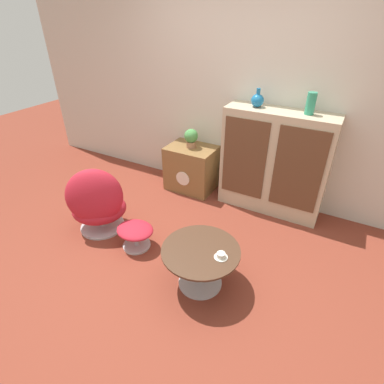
{
  "coord_description": "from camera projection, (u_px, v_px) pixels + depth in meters",
  "views": [
    {
      "loc": [
        1.23,
        -1.76,
        2.14
      ],
      "look_at": [
        -0.01,
        0.49,
        0.55
      ],
      "focal_mm": 28.0,
      "sensor_mm": 36.0,
      "label": 1
    }
  ],
  "objects": [
    {
      "name": "ottoman",
      "position": [
        135.0,
        232.0,
        3.05
      ],
      "size": [
        0.39,
        0.33,
        0.26
      ],
      "color": "#B7B7BC",
      "rests_on": "ground_plane"
    },
    {
      "name": "egg_chair",
      "position": [
        97.0,
        203.0,
        3.2
      ],
      "size": [
        0.79,
        0.78,
        0.79
      ],
      "color": "#B7B7BC",
      "rests_on": "ground_plane"
    },
    {
      "name": "vase_inner_left",
      "position": [
        311.0,
        103.0,
        2.97
      ],
      "size": [
        0.09,
        0.09,
        0.22
      ],
      "color": "#2D8E6B",
      "rests_on": "sideboard"
    },
    {
      "name": "tv_console",
      "position": [
        192.0,
        168.0,
        4.02
      ],
      "size": [
        0.63,
        0.47,
        0.6
      ],
      "color": "brown",
      "rests_on": "ground_plane"
    },
    {
      "name": "ground_plane",
      "position": [
        169.0,
        263.0,
        2.94
      ],
      "size": [
        12.0,
        12.0,
        0.0
      ],
      "primitive_type": "plane",
      "color": "brown"
    },
    {
      "name": "coffee_table",
      "position": [
        201.0,
        260.0,
        2.58
      ],
      "size": [
        0.67,
        0.67,
        0.4
      ],
      "color": "#B7B7BC",
      "rests_on": "ground_plane"
    },
    {
      "name": "wall_back",
      "position": [
        241.0,
        92.0,
        3.48
      ],
      "size": [
        6.4,
        0.06,
        2.6
      ],
      "color": "beige",
      "rests_on": "ground_plane"
    },
    {
      "name": "teacup",
      "position": [
        221.0,
        256.0,
        2.43
      ],
      "size": [
        0.11,
        0.11,
        0.05
      ],
      "color": "silver",
      "rests_on": "coffee_table"
    },
    {
      "name": "sideboard",
      "position": [
        274.0,
        163.0,
        3.45
      ],
      "size": [
        1.2,
        0.38,
        1.22
      ],
      "color": "tan",
      "rests_on": "ground_plane"
    },
    {
      "name": "vase_leftmost",
      "position": [
        257.0,
        100.0,
        3.21
      ],
      "size": [
        0.14,
        0.14,
        0.2
      ],
      "color": "#196699",
      "rests_on": "sideboard"
    },
    {
      "name": "potted_plant",
      "position": [
        191.0,
        137.0,
        3.8
      ],
      "size": [
        0.17,
        0.17,
        0.24
      ],
      "color": "#996B4C",
      "rests_on": "tv_console"
    }
  ]
}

